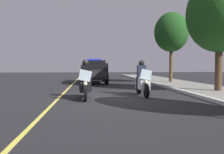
# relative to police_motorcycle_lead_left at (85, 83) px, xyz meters

# --- Properties ---
(ground_plane) EXTENTS (80.00, 80.00, 0.00)m
(ground_plane) POSITION_rel_police_motorcycle_lead_left_xyz_m (-0.15, 1.27, -0.70)
(ground_plane) COLOR black
(curb_strip) EXTENTS (48.00, 0.24, 0.15)m
(curb_strip) POSITION_rel_police_motorcycle_lead_left_xyz_m (-0.15, 5.13, -0.62)
(curb_strip) COLOR #B7B5AD
(curb_strip) RESTS_ON ground
(lane_stripe_center) EXTENTS (48.00, 0.12, 0.01)m
(lane_stripe_center) POSITION_rel_police_motorcycle_lead_left_xyz_m (-0.15, -1.20, -0.70)
(lane_stripe_center) COLOR #E0D14C
(lane_stripe_center) RESTS_ON ground
(police_motorcycle_lead_left) EXTENTS (2.14, 0.56, 1.72)m
(police_motorcycle_lead_left) POSITION_rel_police_motorcycle_lead_left_xyz_m (0.00, 0.00, 0.00)
(police_motorcycle_lead_left) COLOR black
(police_motorcycle_lead_left) RESTS_ON ground
(police_motorcycle_lead_right) EXTENTS (2.14, 0.56, 1.72)m
(police_motorcycle_lead_right) POSITION_rel_police_motorcycle_lead_left_xyz_m (-0.68, 2.70, 0.00)
(police_motorcycle_lead_right) COLOR black
(police_motorcycle_lead_right) RESTS_ON ground
(police_suv) EXTENTS (4.93, 2.13, 2.05)m
(police_suv) POSITION_rel_police_motorcycle_lead_left_xyz_m (-8.98, 0.54, 0.37)
(police_suv) COLOR black
(police_suv) RESTS_ON ground
(tree_mid_block) EXTENTS (3.51, 3.51, 6.18)m
(tree_mid_block) POSITION_rel_police_motorcycle_lead_left_xyz_m (-1.67, 7.14, 3.51)
(tree_mid_block) COLOR #42301E
(tree_mid_block) RESTS_ON sidewalk_strip
(tree_far_back) EXTENTS (2.84, 2.84, 5.80)m
(tree_far_back) POSITION_rel_police_motorcycle_lead_left_xyz_m (-8.37, 6.97, 3.54)
(tree_far_back) COLOR #4C3823
(tree_far_back) RESTS_ON sidewalk_strip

